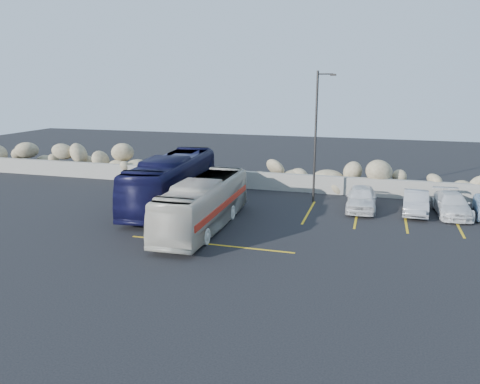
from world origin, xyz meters
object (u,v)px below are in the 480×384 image
(vintage_bus, at_px, (204,204))
(tour_coach, at_px, (172,181))
(car_c, at_px, (452,204))
(lamppost, at_px, (317,133))
(car_b, at_px, (416,202))
(car_a, at_px, (361,198))

(vintage_bus, distance_m, tour_coach, 5.09)
(tour_coach, distance_m, car_c, 16.25)
(lamppost, bearing_deg, vintage_bus, -124.09)
(car_b, relative_size, car_c, 0.91)
(tour_coach, distance_m, car_b, 14.31)
(lamppost, relative_size, tour_coach, 0.73)
(vintage_bus, bearing_deg, lamppost, 54.76)
(tour_coach, height_order, car_b, tour_coach)
(tour_coach, bearing_deg, vintage_bus, -52.62)
(tour_coach, height_order, car_c, tour_coach)
(car_b, distance_m, car_c, 1.94)
(car_c, bearing_deg, car_a, 179.96)
(car_a, distance_m, car_c, 4.96)
(car_a, height_order, car_b, car_a)
(lamppost, xyz_separation_m, car_b, (5.92, -0.98, -3.66))
(lamppost, distance_m, tour_coach, 9.23)
(vintage_bus, height_order, car_c, vintage_bus)
(car_a, bearing_deg, lamppost, 158.19)
(tour_coach, relative_size, car_b, 2.83)
(car_b, bearing_deg, lamppost, 173.48)
(vintage_bus, distance_m, car_b, 12.23)
(tour_coach, distance_m, car_a, 11.32)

